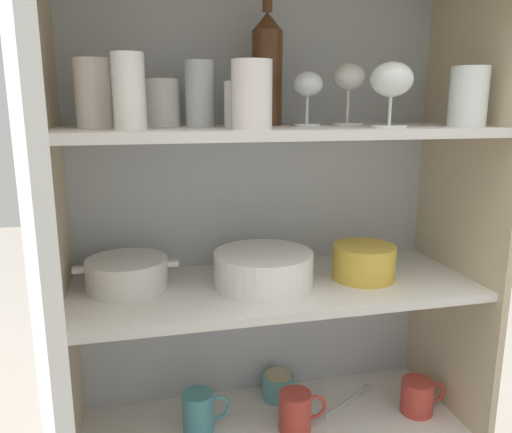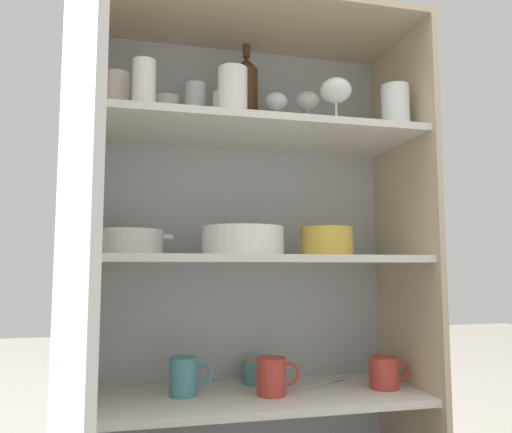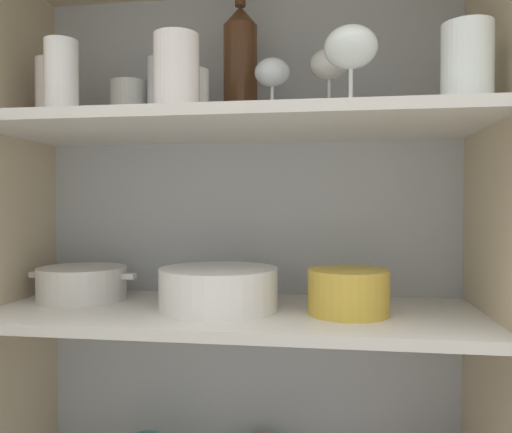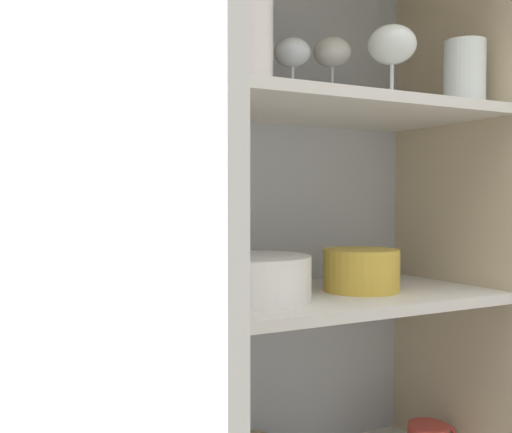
{
  "view_description": "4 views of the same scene",
  "coord_description": "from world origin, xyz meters",
  "views": [
    {
      "loc": [
        -0.3,
        -0.9,
        1.12
      ],
      "look_at": [
        -0.05,
        0.17,
        0.87
      ],
      "focal_mm": 35.0,
      "sensor_mm": 36.0,
      "label": 1
    },
    {
      "loc": [
        -0.32,
        -1.21,
        0.67
      ],
      "look_at": [
        0.01,
        0.19,
        0.81
      ],
      "focal_mm": 35.0,
      "sensor_mm": 36.0,
      "label": 2
    },
    {
      "loc": [
        0.18,
        -0.78,
        0.9
      ],
      "look_at": [
        0.04,
        0.22,
        0.88
      ],
      "focal_mm": 35.0,
      "sensor_mm": 36.0,
      "label": 3
    },
    {
      "loc": [
        -0.52,
        -0.79,
        0.89
      ],
      "look_at": [
        -0.01,
        0.17,
        0.85
      ],
      "focal_mm": 42.0,
      "sensor_mm": 36.0,
      "label": 4
    }
  ],
  "objects": [
    {
      "name": "tumbler_glass_5",
      "position": [
        -0.24,
        0.26,
        1.12
      ],
      "size": [
        0.08,
        0.08,
        0.1
      ],
      "color": "white",
      "rests_on": "shelf_board_upper"
    },
    {
      "name": "tumbler_glass_6",
      "position": [
        0.41,
        0.08,
        1.13
      ],
      "size": [
        0.08,
        0.08,
        0.13
      ],
      "color": "white",
      "rests_on": "shelf_board_upper"
    },
    {
      "name": "casserole_dish",
      "position": [
        -0.34,
        0.23,
        0.74
      ],
      "size": [
        0.24,
        0.19,
        0.07
      ],
      "color": "silver",
      "rests_on": "shelf_board_middle"
    },
    {
      "name": "tumbler_glass_0",
      "position": [
        -0.31,
        0.1,
        1.14
      ],
      "size": [
        0.06,
        0.06,
        0.14
      ],
      "color": "white",
      "rests_on": "shelf_board_upper"
    },
    {
      "name": "wine_bottle",
      "position": [
        0.0,
        0.26,
        1.2
      ],
      "size": [
        0.07,
        0.07,
        0.29
      ],
      "color": "#4C2D19",
      "rests_on": "shelf_board_upper"
    },
    {
      "name": "wine_glass_2",
      "position": [
        0.22,
        0.08,
        1.16
      ],
      "size": [
        0.09,
        0.09,
        0.14
      ],
      "color": "white",
      "rests_on": "shelf_board_upper"
    },
    {
      "name": "shelf_board_middle",
      "position": [
        0.0,
        0.18,
        0.69
      ],
      "size": [
        0.95,
        0.36,
        0.02
      ],
      "primitive_type": "cube",
      "color": "silver"
    },
    {
      "name": "cupboard_side_right",
      "position": [
        0.48,
        0.18,
        0.69
      ],
      "size": [
        0.02,
        0.39,
        1.38
      ],
      "primitive_type": "cube",
      "color": "#CCB793",
      "rests_on": "ground_plane"
    },
    {
      "name": "tumbler_glass_2",
      "position": [
        -0.08,
        0.16,
        1.12
      ],
      "size": [
        0.07,
        0.07,
        0.1
      ],
      "color": "white",
      "rests_on": "shelf_board_upper"
    },
    {
      "name": "wine_glass_0",
      "position": [
        0.08,
        0.19,
        1.15
      ],
      "size": [
        0.07,
        0.07,
        0.12
      ],
      "color": "white",
      "rests_on": "shelf_board_upper"
    },
    {
      "name": "cupboard_back_panel",
      "position": [
        0.0,
        0.37,
        0.69
      ],
      "size": [
        0.98,
        0.02,
        1.38
      ],
      "primitive_type": "cube",
      "color": "#B2B7BC",
      "rests_on": "ground_plane"
    },
    {
      "name": "tumbler_glass_4",
      "position": [
        -0.39,
        0.2,
        1.14
      ],
      "size": [
        0.07,
        0.07,
        0.14
      ],
      "color": "silver",
      "rests_on": "shelf_board_upper"
    },
    {
      "name": "tumbler_glass_3",
      "position": [
        -0.08,
        0.07,
        1.14
      ],
      "size": [
        0.08,
        0.08,
        0.13
      ],
      "color": "silver",
      "rests_on": "shelf_board_upper"
    },
    {
      "name": "tumbler_glass_1",
      "position": [
        -0.16,
        0.24,
        1.14
      ],
      "size": [
        0.07,
        0.07,
        0.14
      ],
      "color": "white",
      "rests_on": "shelf_board_upper"
    },
    {
      "name": "wine_glass_1",
      "position": [
        0.18,
        0.21,
        1.17
      ],
      "size": [
        0.08,
        0.08,
        0.14
      ],
      "color": "white",
      "rests_on": "shelf_board_upper"
    },
    {
      "name": "cupboard_side_left",
      "position": [
        -0.48,
        0.18,
        0.69
      ],
      "size": [
        0.02,
        0.39,
        1.38
      ],
      "primitive_type": "cube",
      "color": "#CCB793",
      "rests_on": "ground_plane"
    },
    {
      "name": "plate_stack_white",
      "position": [
        -0.03,
        0.17,
        0.74
      ],
      "size": [
        0.23,
        0.23,
        0.08
      ],
      "color": "white",
      "rests_on": "shelf_board_middle"
    },
    {
      "name": "mixing_bowl_large",
      "position": [
        0.22,
        0.16,
        0.75
      ],
      "size": [
        0.15,
        0.15,
        0.08
      ],
      "color": "gold",
      "rests_on": "shelf_board_middle"
    },
    {
      "name": "shelf_board_upper",
      "position": [
        0.0,
        0.18,
        1.06
      ],
      "size": [
        0.95,
        0.36,
        0.02
      ],
      "primitive_type": "cube",
      "color": "silver"
    }
  ]
}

